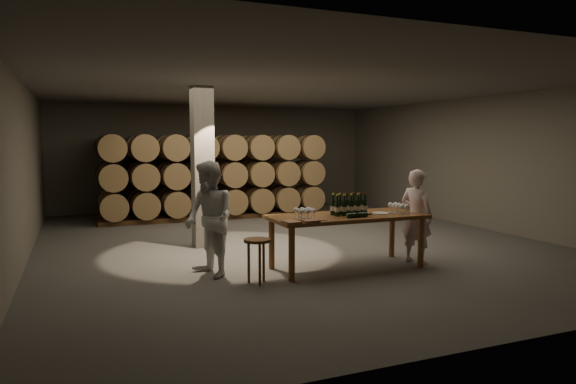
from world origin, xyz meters
name	(u,v)px	position (x,y,z in m)	size (l,w,h in m)	color
room	(203,167)	(-1.80, 0.20, 1.60)	(12.00, 12.00, 12.00)	#565351
tasting_table	(347,221)	(0.00, -2.50, 0.80)	(2.60, 1.10, 0.90)	brown
barrel_stack_back	(192,173)	(-0.96, 5.20, 1.20)	(5.48, 0.95, 2.31)	brown
barrel_stack_front	(217,175)	(-0.57, 3.80, 1.20)	(6.26, 0.95, 2.31)	brown
bottle_cluster	(349,207)	(0.04, -2.49, 1.03)	(0.61, 0.24, 0.36)	black
lying_bottles	(357,215)	(0.01, -2.82, 0.94)	(0.46, 0.08, 0.08)	black
glass_cluster_left	(305,211)	(-0.81, -2.60, 1.02)	(0.30, 0.30, 0.17)	silver
glass_cluster_right	(398,206)	(0.92, -2.63, 1.02)	(0.19, 0.41, 0.17)	silver
plate	(381,213)	(0.59, -2.59, 0.91)	(0.28, 0.28, 0.02)	white
notebook_near	(311,221)	(-0.88, -2.95, 0.92)	(0.24, 0.19, 0.03)	brown
notebook_corner	(292,222)	(-1.17, -2.91, 0.91)	(0.22, 0.28, 0.02)	brown
pen	(323,221)	(-0.66, -2.95, 0.91)	(0.01, 0.01, 0.15)	black
stool	(257,247)	(-1.68, -2.81, 0.55)	(0.40, 0.40, 0.67)	brown
person_man	(416,216)	(1.31, -2.61, 0.82)	(0.60, 0.39, 1.64)	silver
person_woman	(209,219)	(-2.24, -2.14, 0.91)	(0.89, 0.69, 1.82)	silver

